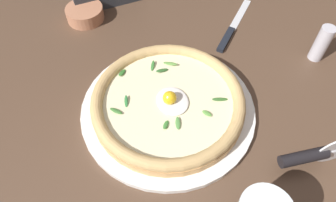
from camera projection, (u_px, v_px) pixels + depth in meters
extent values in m
cube|color=brown|center=(173.00, 108.00, 0.65)|extent=(2.40, 2.40, 0.03)
cylinder|color=white|center=(168.00, 109.00, 0.62)|extent=(0.35, 0.35, 0.01)
cylinder|color=tan|center=(168.00, 104.00, 0.61)|extent=(0.30, 0.30, 0.02)
torus|color=tan|center=(168.00, 100.00, 0.60)|extent=(0.30, 0.30, 0.02)
cylinder|color=#F6ECBC|center=(168.00, 101.00, 0.60)|extent=(0.26, 0.26, 0.00)
ellipsoid|color=white|center=(172.00, 101.00, 0.60)|extent=(0.07, 0.06, 0.01)
sphere|color=yellow|center=(170.00, 98.00, 0.59)|extent=(0.03, 0.03, 0.03)
ellipsoid|color=#34692E|center=(162.00, 70.00, 0.65)|extent=(0.01, 0.03, 0.01)
ellipsoid|color=#2A7034|center=(126.00, 101.00, 0.60)|extent=(0.03, 0.01, 0.01)
ellipsoid|color=#357430|center=(153.00, 66.00, 0.65)|extent=(0.03, 0.02, 0.01)
ellipsoid|color=#5F9C44|center=(207.00, 113.00, 0.58)|extent=(0.02, 0.02, 0.00)
ellipsoid|color=#386A2D|center=(220.00, 99.00, 0.60)|extent=(0.02, 0.03, 0.01)
ellipsoid|color=#458F3B|center=(166.00, 125.00, 0.56)|extent=(0.02, 0.02, 0.01)
ellipsoid|color=#619944|center=(170.00, 63.00, 0.66)|extent=(0.03, 0.03, 0.01)
ellipsoid|color=#3F7934|center=(116.00, 111.00, 0.58)|extent=(0.03, 0.02, 0.00)
ellipsoid|color=#529245|center=(178.00, 123.00, 0.57)|extent=(0.03, 0.02, 0.00)
ellipsoid|color=#34752C|center=(122.00, 73.00, 0.64)|extent=(0.02, 0.02, 0.01)
cylinder|color=#B87757|center=(85.00, 14.00, 0.79)|extent=(0.09, 0.09, 0.03)
cylinder|color=silver|center=(332.00, 151.00, 0.53)|extent=(0.01, 0.02, 0.01)
cylinder|color=black|center=(304.00, 157.00, 0.52)|extent=(0.03, 0.09, 0.02)
cube|color=silver|center=(240.00, 14.00, 0.81)|extent=(0.11, 0.11, 0.00)
cube|color=black|center=(226.00, 39.00, 0.75)|extent=(0.07, 0.08, 0.01)
cylinder|color=silver|center=(322.00, 43.00, 0.69)|extent=(0.03, 0.03, 0.09)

